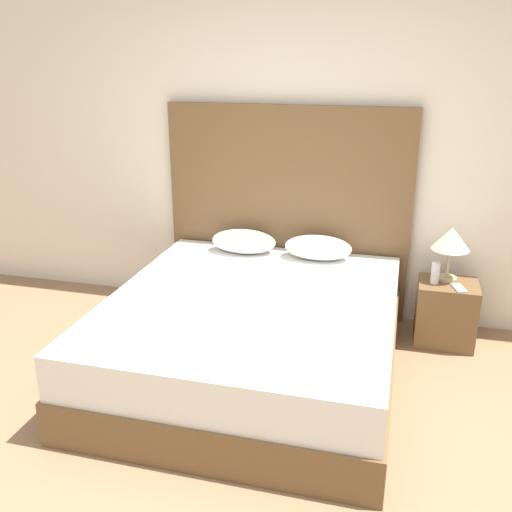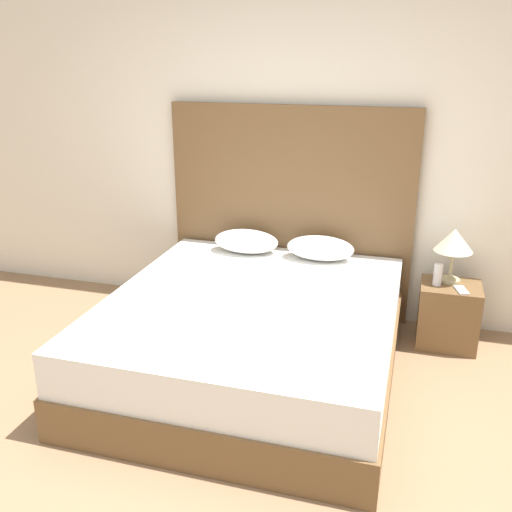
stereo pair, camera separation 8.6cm
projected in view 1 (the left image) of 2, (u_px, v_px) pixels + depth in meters
ground_plane at (203, 495)px, 2.79m from camera, size 16.00×16.00×0.00m
wall_back at (298, 146)px, 4.41m from camera, size 10.00×0.06×2.70m
bed at (252, 336)px, 3.76m from camera, size 1.84×2.07×0.55m
headboard at (287, 212)px, 4.53m from camera, size 1.93×0.05×1.67m
pillow_left at (244, 241)px, 4.47m from camera, size 0.51×0.30×0.18m
pillow_right at (318, 248)px, 4.33m from camera, size 0.51×0.30×0.18m
phone_on_bed at (200, 294)px, 3.70m from camera, size 0.14×0.16×0.01m
nightstand at (445, 313)px, 4.18m from camera, size 0.42×0.36×0.47m
table_lamp at (451, 240)px, 4.07m from camera, size 0.27×0.27×0.40m
phone_on_nightstand at (459, 288)px, 4.00m from camera, size 0.11×0.16×0.01m
toiletry_bottle at (435, 273)px, 4.07m from camera, size 0.06×0.06×0.16m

